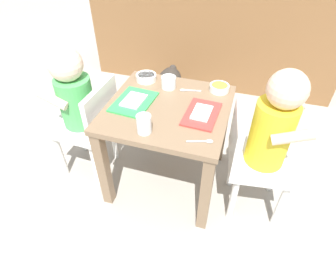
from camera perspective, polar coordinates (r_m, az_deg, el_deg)
ground_plane at (r=1.52m, az=0.00°, el=-8.55°), size 7.00×7.00×0.00m
kitchen_cabinet_back at (r=2.21m, az=9.52°, el=22.45°), size 1.79×0.37×0.96m
dining_table at (r=1.26m, az=0.00°, el=2.45°), size 0.52×0.51×0.46m
seated_child_left at (r=1.36m, az=-17.86°, el=6.76°), size 0.29×0.29×0.68m
seated_child_right at (r=1.16m, az=19.76°, el=0.43°), size 0.32×0.32×0.71m
dog at (r=1.85m, az=0.05°, el=9.75°), size 0.20×0.43×0.31m
food_tray_left at (r=1.24m, az=-6.95°, el=6.70°), size 0.17×0.22×0.02m
food_tray_right at (r=1.17m, az=6.86°, el=4.25°), size 0.14×0.21×0.02m
water_cup_left at (r=1.33m, az=0.13°, el=10.42°), size 0.07×0.07×0.06m
water_cup_right at (r=1.06m, az=-4.89°, el=1.91°), size 0.06×0.06×0.07m
cereal_bowl_right_side at (r=1.33m, az=10.39°, el=9.35°), size 0.09×0.09×0.03m
veggie_bowl_near at (r=1.40m, az=-4.45°, el=11.56°), size 0.10×0.10×0.03m
spoon_by_left_tray at (r=1.04m, az=7.05°, el=-1.38°), size 0.10×0.04×0.01m
spoon_by_right_tray at (r=1.32m, az=4.11°, el=8.95°), size 0.10×0.03×0.01m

